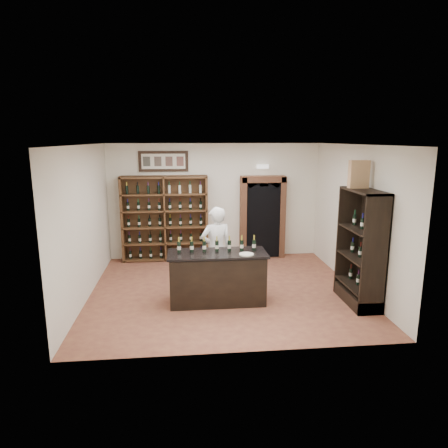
{
  "coord_description": "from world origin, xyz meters",
  "views": [
    {
      "loc": [
        -0.82,
        -7.85,
        3.12
      ],
      "look_at": [
        0.02,
        0.3,
        1.36
      ],
      "focal_mm": 32.0,
      "sensor_mm": 36.0,
      "label": 1
    }
  ],
  "objects_px": {
    "tasting_counter": "(217,278)",
    "side_cabinet": "(361,265)",
    "shopkeeper": "(216,249)",
    "wine_crate": "(359,174)",
    "counter_bottle_0": "(179,247)",
    "wine_shelf": "(165,218)"
  },
  "relations": [
    {
      "from": "tasting_counter",
      "to": "shopkeeper",
      "type": "height_order",
      "value": "shopkeeper"
    },
    {
      "from": "tasting_counter",
      "to": "counter_bottle_0",
      "type": "xyz_separation_m",
      "value": [
        -0.72,
        0.08,
        0.61
      ]
    },
    {
      "from": "counter_bottle_0",
      "to": "side_cabinet",
      "type": "bearing_deg",
      "value": -6.34
    },
    {
      "from": "wine_shelf",
      "to": "shopkeeper",
      "type": "bearing_deg",
      "value": -63.92
    },
    {
      "from": "wine_shelf",
      "to": "side_cabinet",
      "type": "relative_size",
      "value": 1.0
    },
    {
      "from": "tasting_counter",
      "to": "shopkeeper",
      "type": "bearing_deg",
      "value": 86.91
    },
    {
      "from": "wine_shelf",
      "to": "side_cabinet",
      "type": "height_order",
      "value": "same"
    },
    {
      "from": "wine_shelf",
      "to": "wine_crate",
      "type": "distance_m",
      "value": 4.99
    },
    {
      "from": "counter_bottle_0",
      "to": "wine_crate",
      "type": "bearing_deg",
      "value": -2.11
    },
    {
      "from": "tasting_counter",
      "to": "wine_crate",
      "type": "height_order",
      "value": "wine_crate"
    },
    {
      "from": "counter_bottle_0",
      "to": "side_cabinet",
      "type": "relative_size",
      "value": 0.14
    },
    {
      "from": "side_cabinet",
      "to": "wine_crate",
      "type": "height_order",
      "value": "wine_crate"
    },
    {
      "from": "counter_bottle_0",
      "to": "shopkeeper",
      "type": "relative_size",
      "value": 0.17
    },
    {
      "from": "tasting_counter",
      "to": "counter_bottle_0",
      "type": "height_order",
      "value": "counter_bottle_0"
    },
    {
      "from": "tasting_counter",
      "to": "side_cabinet",
      "type": "height_order",
      "value": "side_cabinet"
    },
    {
      "from": "shopkeeper",
      "to": "wine_crate",
      "type": "distance_m",
      "value": 3.14
    },
    {
      "from": "counter_bottle_0",
      "to": "wine_crate",
      "type": "xyz_separation_m",
      "value": [
        3.39,
        -0.12,
        1.35
      ]
    },
    {
      "from": "shopkeeper",
      "to": "wine_crate",
      "type": "xyz_separation_m",
      "value": [
        2.64,
        -0.66,
        1.57
      ]
    },
    {
      "from": "side_cabinet",
      "to": "wine_crate",
      "type": "distance_m",
      "value": 1.73
    },
    {
      "from": "tasting_counter",
      "to": "counter_bottle_0",
      "type": "bearing_deg",
      "value": 173.46
    },
    {
      "from": "side_cabinet",
      "to": "wine_crate",
      "type": "relative_size",
      "value": 4.23
    },
    {
      "from": "tasting_counter",
      "to": "shopkeeper",
      "type": "relative_size",
      "value": 1.06
    }
  ]
}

